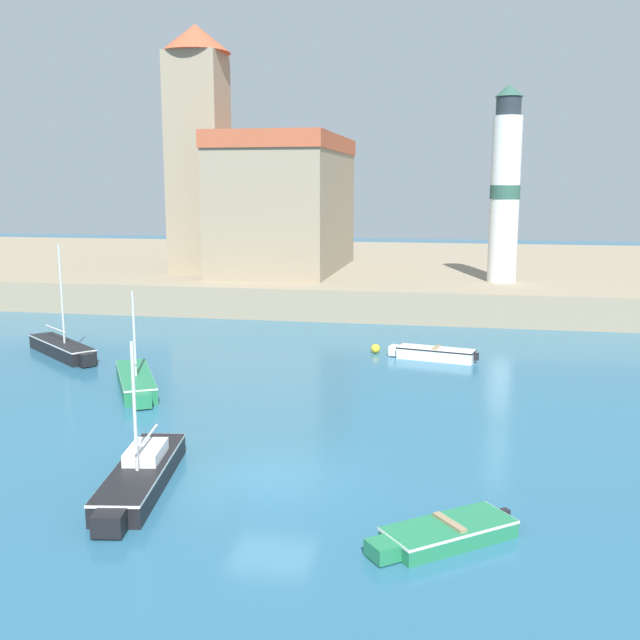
{
  "coord_description": "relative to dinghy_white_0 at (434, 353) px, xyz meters",
  "views": [
    {
      "loc": [
        5.26,
        -20.17,
        8.5
      ],
      "look_at": [
        -1.38,
        15.02,
        2.0
      ],
      "focal_mm": 42.0,
      "sensor_mm": 36.0,
      "label": 1
    }
  ],
  "objects": [
    {
      "name": "ground_plane",
      "position": [
        -4.13,
        -16.16,
        -0.32
      ],
      "size": [
        200.0,
        200.0,
        0.0
      ],
      "primitive_type": "plane",
      "color": "#28607F"
    },
    {
      "name": "quay_seawall",
      "position": [
        -4.13,
        28.9,
        0.69
      ],
      "size": [
        120.0,
        40.0,
        2.02
      ],
      "primitive_type": "cube",
      "color": "gray",
      "rests_on": "ground"
    },
    {
      "name": "dinghy_white_0",
      "position": [
        0.0,
        0.0,
        0.0
      ],
      "size": [
        4.43,
        1.9,
        0.66
      ],
      "color": "white",
      "rests_on": "ground"
    },
    {
      "name": "sailboat_black_1",
      "position": [
        -7.6,
        -17.52,
        0.09
      ],
      "size": [
        2.25,
        6.21,
        4.32
      ],
      "color": "black",
      "rests_on": "ground"
    },
    {
      "name": "sailboat_black_2",
      "position": [
        -18.41,
        -2.63,
        0.09
      ],
      "size": [
        5.52,
        4.77,
        5.63
      ],
      "color": "black",
      "rests_on": "ground"
    },
    {
      "name": "sailboat_green_3",
      "position": [
        -12.11,
        -7.88,
        0.06
      ],
      "size": [
        3.77,
        5.72,
        4.21
      ],
      "color": "#237A4C",
      "rests_on": "ground"
    },
    {
      "name": "dinghy_green_6",
      "position": [
        0.98,
        -19.28,
        -0.07
      ],
      "size": [
        3.63,
        3.17,
        0.53
      ],
      "color": "#237A4C",
      "rests_on": "ground"
    },
    {
      "name": "mooring_buoy",
      "position": [
        -3.0,
        0.89,
        -0.08
      ],
      "size": [
        0.47,
        0.47,
        0.47
      ],
      "primitive_type": "sphere",
      "color": "yellow",
      "rests_on": "ground"
    },
    {
      "name": "church",
      "position": [
        -13.25,
        19.55,
        7.58
      ],
      "size": [
        12.82,
        15.95,
        17.84
      ],
      "color": "gray",
      "rests_on": "quay_seawall"
    },
    {
      "name": "lighthouse",
      "position": [
        3.87,
        15.29,
        7.95
      ],
      "size": [
        1.97,
        1.97,
        12.88
      ],
      "color": "silver",
      "rests_on": "quay_seawall"
    }
  ]
}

